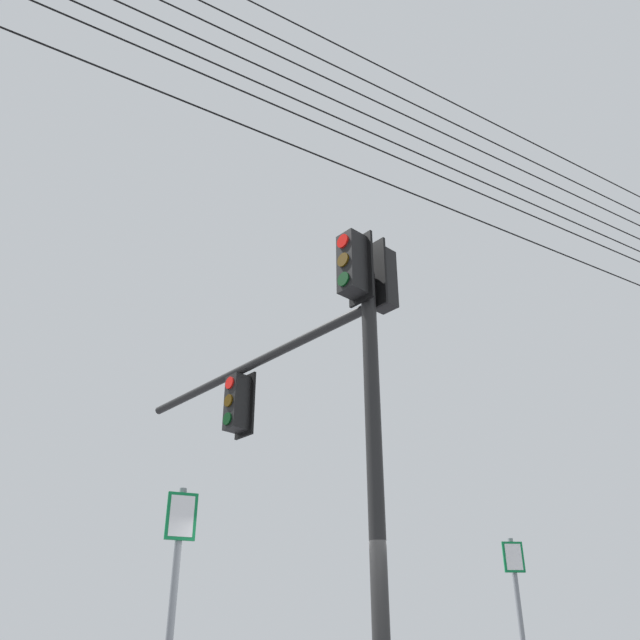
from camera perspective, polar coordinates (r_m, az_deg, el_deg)
signal_mast_assembly at (r=9.31m, az=0.31°, el=-5.42°), size 4.26×4.46×6.59m
route_sign_primary at (r=9.98m, az=16.67°, el=-23.72°), size 0.28×0.10×2.80m
route_sign_secondary at (r=6.68m, az=-12.33°, el=-22.89°), size 0.28×0.14×2.76m
overhead_wire_span at (r=10.82m, az=-0.64°, el=18.94°), size 16.77×10.92×2.77m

